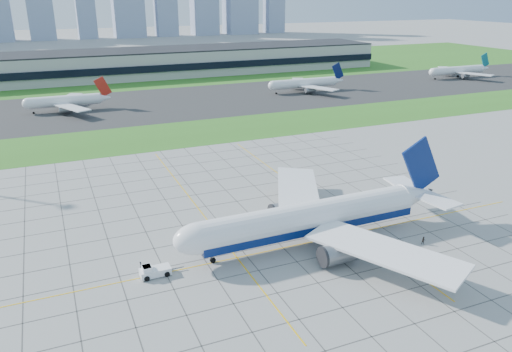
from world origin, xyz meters
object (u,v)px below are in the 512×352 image
(crew_near, at_px, (141,266))
(distant_jet_1, at_px, (66,101))
(airliner, at_px, (312,218))
(distant_jet_3, at_px, (458,70))
(crew_far, at_px, (424,240))
(distant_jet_2, at_px, (305,83))
(pushback_tug, at_px, (154,271))

(crew_near, xyz_separation_m, distant_jet_1, (-3.76, 145.07, 3.61))
(airliner, bearing_deg, distant_jet_3, 38.39)
(crew_far, distance_m, distant_jet_2, 166.84)
(crew_near, bearing_deg, distant_jet_2, -28.27)
(pushback_tug, distance_m, distant_jet_1, 148.10)
(airliner, xyz_separation_m, crew_near, (-34.40, 2.32, -4.42))
(distant_jet_2, bearing_deg, distant_jet_3, 2.07)
(airliner, xyz_separation_m, distant_jet_3, (184.15, 150.27, -0.81))
(crew_far, xyz_separation_m, distant_jet_2, (57.38, 156.62, 3.62))
(crew_near, bearing_deg, pushback_tug, -139.24)
(airliner, distance_m, distant_jet_2, 165.86)
(crew_near, distance_m, crew_far, 56.30)
(pushback_tug, xyz_separation_m, distant_jet_3, (216.80, 150.83, 3.49))
(distant_jet_3, bearing_deg, pushback_tug, -145.17)
(pushback_tug, relative_size, distant_jet_3, 0.19)
(distant_jet_2, bearing_deg, airliner, -118.01)
(pushback_tug, relative_size, distant_jet_1, 0.19)
(distant_jet_1, distance_m, distant_jet_3, 222.32)
(pushback_tug, xyz_separation_m, crew_far, (53.15, -9.62, -0.13))
(distant_jet_2, relative_size, distant_jet_3, 0.98)
(crew_near, distance_m, distant_jet_3, 263.94)
(crew_far, distance_m, distant_jet_3, 229.21)
(distant_jet_3, bearing_deg, airliner, -140.79)
(distant_jet_1, bearing_deg, crew_far, -69.58)
(distant_jet_1, relative_size, distant_jet_2, 1.00)
(airliner, bearing_deg, crew_near, 175.32)
(pushback_tug, height_order, crew_near, pushback_tug)
(pushback_tug, bearing_deg, distant_jet_3, 34.00)
(crew_far, bearing_deg, pushback_tug, -171.17)
(airliner, relative_size, crew_far, 36.11)
(airliner, height_order, distant_jet_2, airliner)
(distant_jet_2, bearing_deg, crew_far, -110.12)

